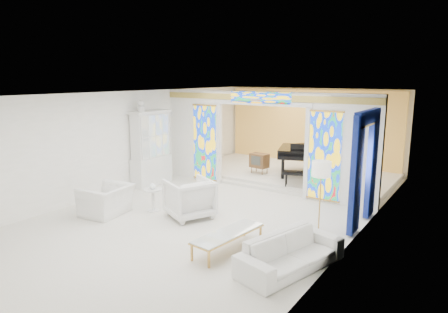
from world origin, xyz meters
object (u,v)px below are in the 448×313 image
Objects in this scene: armchair_right at (189,198)px; grand_piano at (307,152)px; tv_console at (259,161)px; coffee_table at (228,234)px; china_cabinet at (151,149)px; sofa at (291,252)px; armchair_left at (106,200)px.

grand_piano reaches higher than armchair_right.
coffee_table is at bearing -59.94° from tv_console.
china_cabinet is at bearing 149.76° from coffee_table.
china_cabinet reaches higher than sofa.
tv_console is at bearing 46.21° from china_cabinet.
coffee_table is 0.56× the size of grand_piano.
armchair_right is at bearing 110.43° from armchair_left.
china_cabinet is 1.54× the size of coffee_table.
grand_piano is (0.95, 5.10, 0.46)m from armchair_right.
armchair_right is 3.42m from sofa.
sofa is 6.55m from tv_console.
china_cabinet is 2.38× the size of armchair_left.
coffee_table is at bearing 105.12° from sofa.
armchair_left is 1.08× the size of armchair_right.
sofa is at bearing -48.93° from tv_console.
tv_console is (-2.30, 5.41, 0.27)m from coffee_table.
tv_console is (-1.38, -0.79, -0.32)m from grand_piano.
armchair_left is at bearing 178.97° from coffee_table.
armchair_right is 4.34m from tv_console.
china_cabinet is 3.99× the size of tv_console.
armchair_right is 1.56× the size of tv_console.
armchair_right reaches higher than armchair_left.
armchair_right is 0.34× the size of grand_piano.
armchair_left is 0.36× the size of grand_piano.
tv_console is at bearing 156.54° from armchair_left.
armchair_left reaches higher than sofa.
china_cabinet reaches higher than armchair_right.
armchair_left is (1.09, -2.73, -0.80)m from china_cabinet.
armchair_right is 2.17m from coffee_table.
armchair_right is at bearing -77.26° from tv_console.
tv_console is (-0.43, 4.31, 0.14)m from armchair_right.
armchair_right is at bearing 149.67° from coffee_table.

